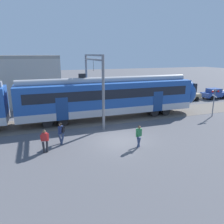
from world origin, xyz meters
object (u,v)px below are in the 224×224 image
object	(u,v)px
pedestrian_navy	(61,132)
parked_car_blue	(214,93)
pedestrian_red	(45,139)
crossing_signal	(214,98)
pedestrian_green	(139,135)
parked_car_tan	(186,95)
commuter_train	(20,103)

from	to	relation	value
pedestrian_navy	parked_car_blue	size ratio (longest dim) A/B	0.41
pedestrian_red	pedestrian_navy	world-z (taller)	same
pedestrian_navy	parked_car_blue	world-z (taller)	pedestrian_navy
pedestrian_red	pedestrian_navy	bearing A→B (deg)	42.18
crossing_signal	parked_car_blue	bearing A→B (deg)	45.60
pedestrian_green	parked_car_blue	distance (m)	22.49
pedestrian_navy	parked_car_tan	world-z (taller)	pedestrian_navy
pedestrian_red	parked_car_tan	xyz separation A→B (m)	(20.26, 11.24, -0.21)
commuter_train	parked_car_tan	size ratio (longest dim) A/B	9.39
pedestrian_red	parked_car_tan	distance (m)	23.16
pedestrian_green	parked_car_tan	size ratio (longest dim) A/B	0.41
commuter_train	parked_car_blue	world-z (taller)	commuter_train
parked_car_blue	crossing_signal	distance (m)	10.94
pedestrian_navy	crossing_signal	world-z (taller)	crossing_signal
parked_car_tan	parked_car_blue	size ratio (longest dim) A/B	0.99
parked_car_tan	parked_car_blue	xyz separation A→B (m)	(4.91, -0.16, 0.00)
pedestrian_green	crossing_signal	world-z (taller)	crossing_signal
pedestrian_green	pedestrian_red	bearing A→B (deg)	168.15
pedestrian_green	crossing_signal	distance (m)	12.12
pedestrian_navy	crossing_signal	xyz separation A→B (m)	(16.34, 2.21, 1.02)
pedestrian_navy	pedestrian_green	bearing A→B (deg)	-25.20
pedestrian_green	pedestrian_navy	bearing A→B (deg)	154.80
pedestrian_navy	parked_car_tan	distance (m)	21.57
crossing_signal	commuter_train	bearing A→B (deg)	170.80
pedestrian_navy	pedestrian_green	size ratio (longest dim) A/B	1.00
pedestrian_red	crossing_signal	bearing A→B (deg)	10.67
pedestrian_red	pedestrian_navy	size ratio (longest dim) A/B	1.00
pedestrian_navy	commuter_train	bearing A→B (deg)	119.22
pedestrian_red	crossing_signal	distance (m)	17.89
commuter_train	parked_car_tan	distance (m)	22.59
commuter_train	pedestrian_navy	size ratio (longest dim) A/B	22.83
parked_car_blue	crossing_signal	xyz separation A→B (m)	(-7.61, -7.77, 1.23)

